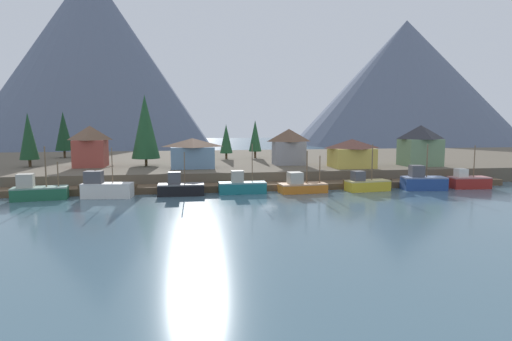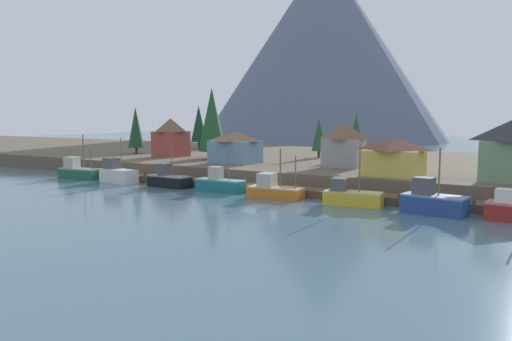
# 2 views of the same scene
# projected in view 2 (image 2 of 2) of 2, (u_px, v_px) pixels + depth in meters

# --- Properties ---
(ground_plane) EXTENTS (400.00, 400.00, 1.00)m
(ground_plane) POSITION_uv_depth(u_px,v_px,m) (314.00, 180.00, 85.18)
(ground_plane) COLOR #476675
(dock) EXTENTS (80.00, 4.00, 1.60)m
(dock) POSITION_uv_depth(u_px,v_px,m) (260.00, 188.00, 69.82)
(dock) COLOR brown
(dock) RESTS_ON ground_plane
(shoreline_bank) EXTENTS (400.00, 56.00, 2.50)m
(shoreline_bank) POSITION_uv_depth(u_px,v_px,m) (341.00, 164.00, 95.16)
(shoreline_bank) COLOR brown
(shoreline_bank) RESTS_ON ground_plane
(mountain_west_peak) EXTENTS (103.52, 103.52, 78.41)m
(mountain_west_peak) POSITION_uv_depth(u_px,v_px,m) (324.00, 48.00, 212.01)
(mountain_west_peak) COLOR slate
(mountain_west_peak) RESTS_ON ground_plane
(fishing_boat_green) EXTENTS (7.39, 3.64, 7.35)m
(fishing_boat_green) POSITION_uv_depth(u_px,v_px,m) (79.00, 171.00, 83.48)
(fishing_boat_green) COLOR #1E5B3D
(fishing_boat_green) RESTS_ON ground_plane
(fishing_boat_white) EXTENTS (7.14, 3.41, 7.09)m
(fishing_boat_white) POSITION_uv_depth(u_px,v_px,m) (118.00, 174.00, 78.99)
(fishing_boat_white) COLOR silver
(fishing_boat_white) RESTS_ON ground_plane
(fishing_boat_black) EXTENTS (6.68, 2.72, 6.33)m
(fishing_boat_black) POSITION_uv_depth(u_px,v_px,m) (169.00, 180.00, 73.87)
(fishing_boat_black) COLOR black
(fishing_boat_black) RESTS_ON ground_plane
(fishing_boat_teal) EXTENTS (7.03, 2.31, 7.44)m
(fishing_boat_teal) POSITION_uv_depth(u_px,v_px,m) (220.00, 184.00, 69.34)
(fishing_boat_teal) COLOR #196B70
(fishing_boat_teal) RESTS_ON ground_plane
(fishing_boat_orange) EXTENTS (7.30, 3.43, 6.35)m
(fishing_boat_orange) POSITION_uv_depth(u_px,v_px,m) (274.00, 190.00, 64.14)
(fishing_boat_orange) COLOR #CC6B1E
(fishing_boat_orange) RESTS_ON ground_plane
(fishing_boat_yellow) EXTENTS (6.98, 3.36, 7.23)m
(fishing_boat_yellow) POSITION_uv_depth(u_px,v_px,m) (351.00, 196.00, 58.74)
(fishing_boat_yellow) COLOR gold
(fishing_boat_yellow) RESTS_ON ground_plane
(fishing_boat_blue) EXTENTS (6.95, 3.86, 7.18)m
(fishing_boat_blue) POSITION_uv_depth(u_px,v_px,m) (433.00, 202.00, 53.69)
(fishing_boat_blue) COLOR navy
(fishing_boat_blue) RESTS_ON ground_plane
(house_grey) EXTENTS (6.12, 4.47, 6.82)m
(house_grey) POSITION_uv_depth(u_px,v_px,m) (344.00, 145.00, 77.57)
(house_grey) COLOR gray
(house_grey) RESTS_ON shoreline_bank
(house_green) EXTENTS (7.00, 5.73, 7.55)m
(house_green) POSITION_uv_depth(u_px,v_px,m) (512.00, 150.00, 60.23)
(house_green) COLOR #6B8E66
(house_green) RESTS_ON shoreline_bank
(house_yellow) EXTENTS (7.59, 6.35, 5.11)m
(house_yellow) POSITION_uv_depth(u_px,v_px,m) (394.00, 156.00, 66.58)
(house_yellow) COLOR gold
(house_yellow) RESTS_ON shoreline_bank
(house_blue) EXTENTS (7.87, 6.25, 5.28)m
(house_blue) POSITION_uv_depth(u_px,v_px,m) (235.00, 147.00, 84.60)
(house_blue) COLOR #6689A8
(house_blue) RESTS_ON shoreline_bank
(house_red) EXTENTS (5.69, 5.79, 7.48)m
(house_red) POSITION_uv_depth(u_px,v_px,m) (171.00, 137.00, 97.91)
(house_red) COLOR #9E4238
(house_red) RESTS_ON shoreline_bank
(conifer_near_left) EXTENTS (3.86, 3.86, 10.44)m
(conifer_near_left) POSITION_uv_depth(u_px,v_px,m) (199.00, 124.00, 121.61)
(conifer_near_left) COLOR #4C3823
(conifer_near_left) RESTS_ON shoreline_bank
(conifer_near_right) EXTENTS (3.36, 3.36, 9.83)m
(conifer_near_right) POSITION_uv_depth(u_px,v_px,m) (136.00, 127.00, 104.73)
(conifer_near_right) COLOR #4C3823
(conifer_near_right) RESTS_ON shoreline_bank
(conifer_mid_left) EXTENTS (2.84, 2.84, 8.56)m
(conifer_mid_left) POSITION_uv_depth(u_px,v_px,m) (356.00, 132.00, 93.14)
(conifer_mid_left) COLOR #4C3823
(conifer_mid_left) RESTS_ON shoreline_bank
(conifer_mid_right) EXTENTS (2.79, 2.79, 7.65)m
(conifer_mid_right) POSITION_uv_depth(u_px,v_px,m) (319.00, 134.00, 95.17)
(conifer_mid_right) COLOR #4C3823
(conifer_mid_right) RESTS_ON shoreline_bank
(conifer_back_left) EXTENTS (5.20, 5.20, 13.15)m
(conifer_back_left) POSITION_uv_depth(u_px,v_px,m) (212.00, 120.00, 92.81)
(conifer_back_left) COLOR #4C3823
(conifer_back_left) RESTS_ON shoreline_bank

